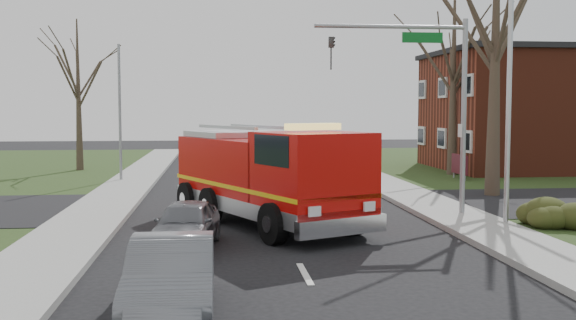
{
  "coord_description": "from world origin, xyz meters",
  "views": [
    {
      "loc": [
        -1.99,
        -20.87,
        3.74
      ],
      "look_at": [
        0.47,
        1.92,
        2.0
      ],
      "focal_mm": 42.0,
      "sensor_mm": 36.0,
      "label": 1
    }
  ],
  "objects": [
    {
      "name": "bare_tree_near",
      "position": [
        9.5,
        6.0,
        7.41
      ],
      "size": [
        6.0,
        6.0,
        12.0
      ],
      "color": "#35291F",
      "rests_on": "ground"
    },
    {
      "name": "parked_car_maroon",
      "position": [
        -2.8,
        -2.78,
        0.65
      ],
      "size": [
        2.06,
        3.98,
        1.3
      ],
      "primitive_type": "imported",
      "rotation": [
        0.0,
        0.0,
        -0.15
      ],
      "color": "slate",
      "rests_on": "ground"
    },
    {
      "name": "ground",
      "position": [
        0.0,
        0.0,
        0.0
      ],
      "size": [
        120.0,
        120.0,
        0.0
      ],
      "primitive_type": "plane",
      "color": "black",
      "rests_on": "ground"
    },
    {
      "name": "traffic_signal_mast",
      "position": [
        5.21,
        1.5,
        4.71
      ],
      "size": [
        5.29,
        0.18,
        6.8
      ],
      "color": "gray",
      "rests_on": "ground"
    },
    {
      "name": "streetlight_pole",
      "position": [
        7.14,
        -0.5,
        4.55
      ],
      "size": [
        1.48,
        0.16,
        8.4
      ],
      "color": "#B7BABF",
      "rests_on": "ground"
    },
    {
      "name": "sidewalk_left",
      "position": [
        -6.2,
        0.0,
        0.07
      ],
      "size": [
        2.4,
        80.0,
        0.15
      ],
      "primitive_type": "cube",
      "color": "gray",
      "rests_on": "ground"
    },
    {
      "name": "utility_pole_far",
      "position": [
        -6.8,
        14.0,
        3.5
      ],
      "size": [
        0.14,
        0.14,
        7.0
      ],
      "primitive_type": "cylinder",
      "color": "gray",
      "rests_on": "ground"
    },
    {
      "name": "parked_car_gray",
      "position": [
        -2.8,
        -8.8,
        0.71
      ],
      "size": [
        1.51,
        4.31,
        1.42
      ],
      "primitive_type": "imported",
      "rotation": [
        0.0,
        0.0,
        0.0
      ],
      "color": "slate",
      "rests_on": "ground"
    },
    {
      "name": "hedge_corner",
      "position": [
        9.0,
        -1.0,
        0.58
      ],
      "size": [
        2.8,
        2.0,
        0.9
      ],
      "primitive_type": "ellipsoid",
      "color": "#263111",
      "rests_on": "lawn_right"
    },
    {
      "name": "brick_building",
      "position": [
        19.0,
        18.0,
        3.66
      ],
      "size": [
        15.4,
        10.4,
        7.25
      ],
      "color": "maroon",
      "rests_on": "ground"
    },
    {
      "name": "health_center_sign",
      "position": [
        10.5,
        12.5,
        0.88
      ],
      "size": [
        0.12,
        2.0,
        1.4
      ],
      "color": "#4C111B",
      "rests_on": "ground"
    },
    {
      "name": "fire_engine",
      "position": [
        -0.31,
        0.47,
        1.51
      ],
      "size": [
        6.01,
        8.69,
        3.33
      ],
      "rotation": [
        0.0,
        0.0,
        0.43
      ],
      "color": "#B70B08",
      "rests_on": "ground"
    },
    {
      "name": "sidewalk_right",
      "position": [
        6.2,
        0.0,
        0.07
      ],
      "size": [
        2.4,
        80.0,
        0.15
      ],
      "primitive_type": "cube",
      "color": "gray",
      "rests_on": "ground"
    },
    {
      "name": "bare_tree_left",
      "position": [
        -10.0,
        20.0,
        5.56
      ],
      "size": [
        4.5,
        4.5,
        9.0
      ],
      "color": "#35291F",
      "rests_on": "ground"
    },
    {
      "name": "bare_tree_far",
      "position": [
        11.0,
        15.0,
        6.49
      ],
      "size": [
        5.25,
        5.25,
        10.5
      ],
      "color": "#35291F",
      "rests_on": "ground"
    }
  ]
}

